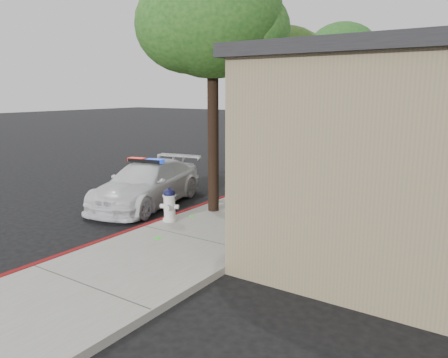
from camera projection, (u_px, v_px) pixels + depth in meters
ground at (141, 231)px, 10.86m from camera, size 120.00×120.00×0.00m
sidewalk at (257, 211)px, 12.40m from camera, size 3.20×60.00×0.15m
red_curb at (213, 203)px, 13.25m from camera, size 0.14×60.00×0.16m
police_car at (147, 184)px, 13.22m from camera, size 2.74×4.83×1.44m
fire_hydrant at (169, 204)px, 11.10m from camera, size 0.49×0.43×0.86m
street_tree_near at (213, 23)px, 11.17m from camera, size 3.70×3.68×6.70m
street_tree_mid at (286, 66)px, 14.91m from camera, size 2.86×2.98×5.45m
street_tree_far at (342, 58)px, 19.22m from camera, size 3.62×3.31×6.26m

